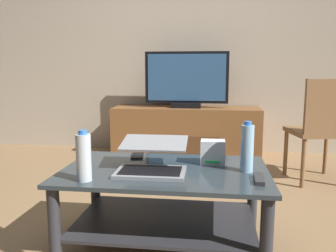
{
  "coord_description": "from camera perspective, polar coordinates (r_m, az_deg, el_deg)",
  "views": [
    {
      "loc": [
        0.34,
        -2.13,
        0.97
      ],
      "look_at": [
        0.03,
        0.17,
        0.6
      ],
      "focal_mm": 37.77,
      "sensor_mm": 36.0,
      "label": 1
    }
  ],
  "objects": [
    {
      "name": "ground_plane",
      "position": [
        2.37,
        -1.37,
        -15.1
      ],
      "size": [
        7.68,
        7.68,
        0.0
      ],
      "primitive_type": "plane",
      "color": "olive"
    },
    {
      "name": "back_wall",
      "position": [
        4.32,
        3.09,
        14.82
      ],
      "size": [
        6.4,
        0.12,
        2.8
      ],
      "primitive_type": "cube",
      "color": "#B2A38C",
      "rests_on": "ground"
    },
    {
      "name": "coffee_table",
      "position": [
        1.94,
        -0.47,
        -10.94
      ],
      "size": [
        1.08,
        0.69,
        0.45
      ],
      "color": "#2D383D",
      "rests_on": "ground"
    },
    {
      "name": "media_cabinet",
      "position": [
        4.04,
        2.96,
        -0.83
      ],
      "size": [
        1.65,
        0.5,
        0.55
      ],
      "color": "brown",
      "rests_on": "ground"
    },
    {
      "name": "television",
      "position": [
        3.96,
        3.0,
        7.28
      ],
      "size": [
        0.93,
        0.2,
        0.62
      ],
      "color": "black",
      "rests_on": "media_cabinet"
    },
    {
      "name": "dining_chair",
      "position": [
        3.24,
        23.58,
        0.02
      ],
      "size": [
        0.51,
        0.51,
        0.9
      ],
      "color": "brown",
      "rests_on": "ground"
    },
    {
      "name": "laptop",
      "position": [
        1.84,
        -2.57,
        -5.48
      ],
      "size": [
        0.36,
        0.37,
        0.16
      ],
      "color": "gray",
      "rests_on": "coffee_table"
    },
    {
      "name": "router_box",
      "position": [
        1.99,
        7.23,
        -4.21
      ],
      "size": [
        0.13,
        0.1,
        0.13
      ],
      "color": "silver",
      "rests_on": "coffee_table"
    },
    {
      "name": "water_bottle_near",
      "position": [
        1.72,
        -13.45,
        -4.89
      ],
      "size": [
        0.07,
        0.07,
        0.24
      ],
      "color": "silver",
      "rests_on": "coffee_table"
    },
    {
      "name": "water_bottle_far",
      "position": [
        1.86,
        12.64,
        -3.47
      ],
      "size": [
        0.07,
        0.07,
        0.26
      ],
      "color": "#99C6E5",
      "rests_on": "coffee_table"
    },
    {
      "name": "cell_phone",
      "position": [
        2.16,
        -4.95,
        -4.82
      ],
      "size": [
        0.09,
        0.15,
        0.01
      ],
      "primitive_type": "cube",
      "rotation": [
        0.0,
        0.0,
        0.14
      ],
      "color": "black",
      "rests_on": "coffee_table"
    },
    {
      "name": "tv_remote",
      "position": [
        1.75,
        14.48,
        -8.27
      ],
      "size": [
        0.05,
        0.16,
        0.02
      ],
      "primitive_type": "cube",
      "rotation": [
        0.0,
        0.0,
        -0.06
      ],
      "color": "#2D2D30",
      "rests_on": "coffee_table"
    }
  ]
}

